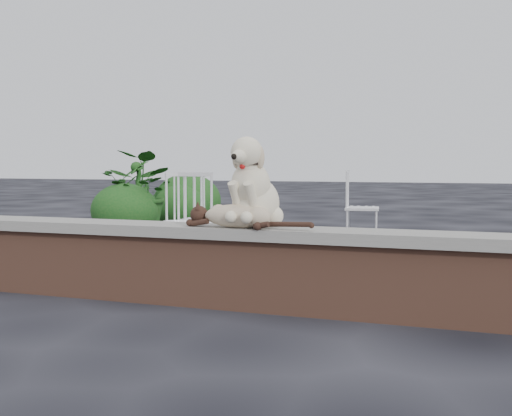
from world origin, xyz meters
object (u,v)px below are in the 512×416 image
(cat, at_px, (238,215))
(chair_c, at_px, (203,219))
(potted_plant_b, at_px, (138,192))
(dog, at_px, (256,181))
(chair_a, at_px, (190,221))
(potted_plant_a, at_px, (144,192))
(chair_e, at_px, (362,207))

(cat, height_order, chair_c, chair_c)
(cat, bearing_deg, potted_plant_b, 135.33)
(dog, bearing_deg, cat, -109.18)
(chair_c, xyz_separation_m, chair_a, (-0.01, -0.29, 0.00))
(potted_plant_a, bearing_deg, dog, -51.25)
(cat, xyz_separation_m, chair_a, (-1.06, 1.44, -0.20))
(cat, distance_m, chair_c, 2.03)
(dog, relative_size, chair_c, 0.69)
(chair_a, xyz_separation_m, chair_e, (1.22, 2.52, 0.00))
(chair_c, height_order, chair_e, same)
(potted_plant_a, bearing_deg, chair_a, -52.68)
(chair_c, relative_size, potted_plant_b, 0.83)
(dog, bearing_deg, potted_plant_b, 136.76)
(cat, height_order, potted_plant_a, potted_plant_a)
(chair_c, relative_size, chair_e, 1.00)
(cat, relative_size, chair_a, 1.17)
(dog, bearing_deg, chair_c, 134.42)
(cat, distance_m, potted_plant_b, 6.22)
(cat, bearing_deg, chair_e, 96.54)
(dog, xyz_separation_m, chair_e, (0.08, 3.81, -0.43))
(dog, height_order, chair_c, dog)
(chair_a, height_order, potted_plant_b, potted_plant_b)
(cat, relative_size, potted_plant_b, 0.97)
(chair_e, distance_m, potted_plant_b, 4.00)
(cat, height_order, potted_plant_b, potted_plant_b)
(chair_c, bearing_deg, potted_plant_a, -48.22)
(cat, xyz_separation_m, chair_e, (0.16, 3.96, -0.20))
(chair_c, distance_m, potted_plant_b, 4.22)
(cat, distance_m, chair_e, 3.97)
(chair_c, distance_m, chair_e, 2.54)
(dog, distance_m, potted_plant_b, 6.16)
(chair_a, height_order, chair_e, same)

